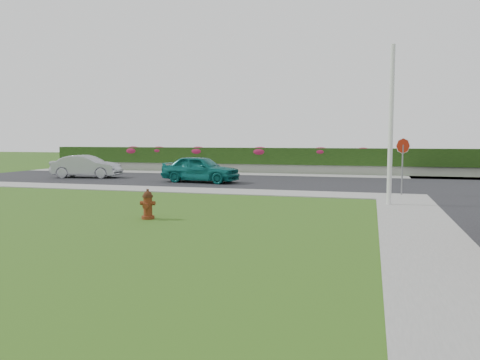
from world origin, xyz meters
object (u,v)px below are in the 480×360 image
(fire_hydrant, at_px, (148,205))
(stop_sign, at_px, (403,153))
(sedan_teal, at_px, (200,169))
(sedan_silver, at_px, (87,166))
(utility_pole, at_px, (391,126))

(fire_hydrant, relative_size, stop_sign, 0.37)
(sedan_teal, height_order, sedan_silver, sedan_teal)
(stop_sign, bearing_deg, fire_hydrant, -140.17)
(utility_pole, relative_size, stop_sign, 2.34)
(stop_sign, bearing_deg, sedan_silver, 160.08)
(sedan_silver, relative_size, utility_pole, 0.73)
(sedan_silver, distance_m, utility_pole, 18.21)
(sedan_teal, height_order, stop_sign, stop_sign)
(sedan_silver, relative_size, stop_sign, 1.70)
(fire_hydrant, distance_m, utility_pole, 8.55)
(sedan_teal, relative_size, utility_pole, 0.75)
(fire_hydrant, xyz_separation_m, stop_sign, (7.35, 7.82, 1.30))
(sedan_silver, height_order, stop_sign, stop_sign)
(fire_hydrant, height_order, sedan_teal, sedan_teal)
(sedan_teal, distance_m, stop_sign, 10.27)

